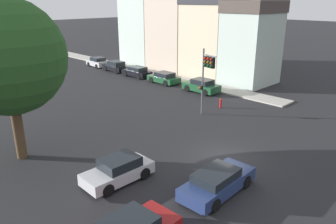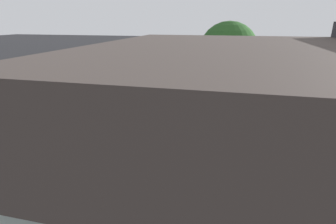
{
  "view_description": "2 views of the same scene",
  "coord_description": "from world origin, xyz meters",
  "views": [
    {
      "loc": [
        -16.11,
        -11.13,
        9.77
      ],
      "look_at": [
        0.42,
        5.64,
        1.65
      ],
      "focal_mm": 35.0,
      "sensor_mm": 36.0,
      "label": 1
    },
    {
      "loc": [
        23.33,
        9.78,
        10.13
      ],
      "look_at": [
        2.06,
        4.65,
        2.42
      ],
      "focal_mm": 28.0,
      "sensor_mm": 36.0,
      "label": 2
    }
  ],
  "objects": [
    {
      "name": "parked_car_0",
      "position": [
        11.22,
        11.31,
        0.71
      ],
      "size": [
        2.02,
        4.13,
        1.47
      ],
      "rotation": [
        0.0,
        0.0,
        1.58
      ],
      "color": "#194728",
      "rests_on": "ground_plane"
    },
    {
      "name": "parked_car_2",
      "position": [
        11.0,
        22.24,
        0.65
      ],
      "size": [
        2.04,
        4.27,
        1.35
      ],
      "rotation": [
        0.0,
        0.0,
        1.61
      ],
      "color": "black",
      "rests_on": "ground_plane"
    },
    {
      "name": "parked_car_3",
      "position": [
        11.08,
        27.07,
        0.69
      ],
      "size": [
        2.01,
        4.25,
        1.47
      ],
      "rotation": [
        0.0,
        0.0,
        1.55
      ],
      "color": "black",
      "rests_on": "ground_plane"
    },
    {
      "name": "ground_plane",
      "position": [
        0.0,
        0.0,
        0.0
      ],
      "size": [
        300.0,
        300.0,
        0.0
      ],
      "primitive_type": "plane",
      "color": "black"
    },
    {
      "name": "parked_car_1",
      "position": [
        11.12,
        17.19,
        0.65
      ],
      "size": [
        2.07,
        4.09,
        1.35
      ],
      "rotation": [
        0.0,
        0.0,
        1.58
      ],
      "color": "#194728",
      "rests_on": "ground_plane"
    },
    {
      "name": "sidewalk_strip",
      "position": [
        13.7,
        32.31,
        0.07
      ],
      "size": [
        2.55,
        60.0,
        0.13
      ],
      "color": "#ADA89E",
      "rests_on": "ground_plane"
    },
    {
      "name": "traffic_signal",
      "position": [
        5.38,
        5.98,
        4.22
      ],
      "size": [
        0.61,
        1.79,
        5.86
      ],
      "rotation": [
        0.0,
        0.0,
        2.95
      ],
      "color": "#515456",
      "rests_on": "ground_plane"
    },
    {
      "name": "rowhouse_backdrop",
      "position": [
        18.55,
        20.5,
        5.45
      ],
      "size": [
        7.71,
        24.71,
        11.86
      ],
      "color": "#ADBCB2",
      "rests_on": "ground_plane"
    },
    {
      "name": "street_tree",
      "position": [
        -9.36,
        9.27,
        6.54
      ],
      "size": [
        7.0,
        7.0,
        10.06
      ],
      "color": "#4C3823",
      "rests_on": "ground_plane"
    },
    {
      "name": "crossing_car_1",
      "position": [
        -6.65,
        2.44,
        0.67
      ],
      "size": [
        4.05,
        1.93,
        1.4
      ],
      "rotation": [
        0.0,
        0.0,
        3.13
      ],
      "color": "#B7B7BC",
      "rests_on": "ground_plane"
    },
    {
      "name": "parked_car_4",
      "position": [
        11.19,
        31.9,
        0.67
      ],
      "size": [
        2.09,
        3.88,
        1.42
      ],
      "rotation": [
        0.0,
        0.0,
        1.53
      ],
      "color": "#B7B7BC",
      "rests_on": "ground_plane"
    },
    {
      "name": "fire_hydrant",
      "position": [
        8.2,
        6.42,
        0.49
      ],
      "size": [
        0.22,
        0.22,
        0.92
      ],
      "color": "red",
      "rests_on": "ground_plane"
    },
    {
      "name": "crossing_car_0",
      "position": [
        -3.65,
        -2.21,
        0.66
      ],
      "size": [
        4.79,
        2.1,
        1.35
      ],
      "rotation": [
        0.0,
        0.0,
        0.04
      ],
      "color": "navy",
      "rests_on": "ground_plane"
    }
  ]
}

